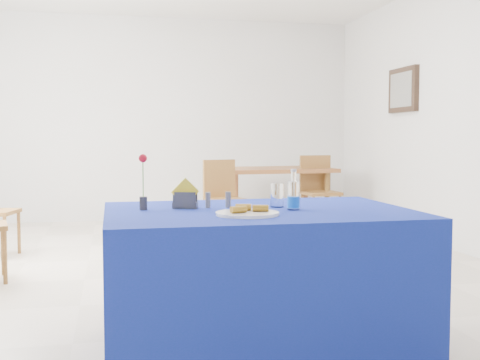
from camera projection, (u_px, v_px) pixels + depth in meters
name	position (u px, v px, depth m)	size (l,w,h in m)	color
floor	(220.00, 273.00, 5.07)	(7.00, 7.00, 0.00)	beige
room_shell	(220.00, 64.00, 4.95)	(7.00, 7.00, 7.00)	silver
picture_frame	(403.00, 90.00, 7.03)	(0.06, 0.64, 0.52)	black
picture_art	(401.00, 90.00, 7.03)	(0.02, 0.52, 0.40)	#998C66
plate	(247.00, 213.00, 2.95)	(0.31, 0.31, 0.01)	white
drinking_glass	(277.00, 195.00, 3.30)	(0.07, 0.07, 0.13)	silver
salt_shaker	(208.00, 200.00, 3.25)	(0.03, 0.03, 0.09)	slate
pepper_shaker	(228.00, 200.00, 3.27)	(0.03, 0.03, 0.09)	slate
blue_table	(259.00, 280.00, 3.21)	(1.60, 1.10, 0.76)	navy
water_bottle	(293.00, 196.00, 3.17)	(0.07, 0.07, 0.21)	white
napkin_holder	(185.00, 199.00, 3.23)	(0.15, 0.09, 0.17)	#38373D
rose_vase	(143.00, 184.00, 3.15)	(0.04, 0.04, 0.29)	#2A292F
oak_table	(273.00, 174.00, 7.74)	(1.53, 1.04, 0.76)	brown
chair_bg_left	(223.00, 193.00, 6.80)	(0.50, 0.50, 0.89)	olive
chair_bg_right	(318.00, 186.00, 7.54)	(0.44, 0.44, 0.92)	olive
banana_pieces	(248.00, 208.00, 2.96)	(0.20, 0.14, 0.03)	gold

